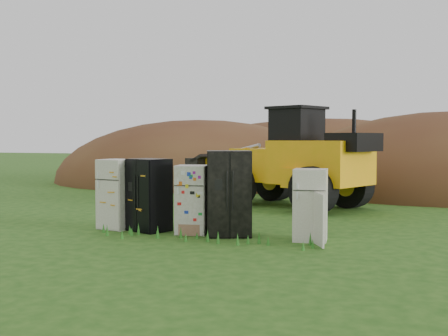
# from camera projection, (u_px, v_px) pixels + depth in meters

# --- Properties ---
(ground) EXTENTS (120.00, 120.00, 0.00)m
(ground) POSITION_uv_depth(u_px,v_px,m) (212.00, 235.00, 12.90)
(ground) COLOR #214C14
(ground) RESTS_ON ground
(fridge_leftmost) EXTENTS (0.86, 0.84, 1.70)m
(fridge_leftmost) POSITION_uv_depth(u_px,v_px,m) (118.00, 194.00, 13.74)
(fridge_leftmost) COLOR white
(fridge_leftmost) RESTS_ON ground
(fridge_black_side) EXTENTS (1.10, 1.00, 1.73)m
(fridge_black_side) POSITION_uv_depth(u_px,v_px,m) (149.00, 195.00, 13.39)
(fridge_black_side) COLOR black
(fridge_black_side) RESTS_ON ground
(fridge_sticker) EXTENTS (0.82, 0.77, 1.59)m
(fridge_sticker) POSITION_uv_depth(u_px,v_px,m) (192.00, 199.00, 13.01)
(fridge_sticker) COLOR silver
(fridge_sticker) RESTS_ON ground
(fridge_dark_mid) EXTENTS (1.22, 1.12, 1.93)m
(fridge_dark_mid) POSITION_uv_depth(u_px,v_px,m) (229.00, 193.00, 12.72)
(fridge_dark_mid) COLOR black
(fridge_dark_mid) RESTS_ON ground
(fridge_open_door) EXTENTS (0.78, 0.73, 1.56)m
(fridge_open_door) POSITION_uv_depth(u_px,v_px,m) (310.00, 205.00, 12.10)
(fridge_open_door) COLOR white
(fridge_open_door) RESTS_ON ground
(wheel_loader) EXTENTS (7.20, 5.15, 3.23)m
(wheel_loader) POSITION_uv_depth(u_px,v_px,m) (277.00, 157.00, 18.55)
(wheel_loader) COLOR #FAA510
(wheel_loader) RESTS_ON ground
(dirt_mound_left) EXTENTS (15.09, 11.32, 6.30)m
(dirt_mound_left) POSITION_uv_depth(u_px,v_px,m) (198.00, 183.00, 28.18)
(dirt_mound_left) COLOR #4E2819
(dirt_mound_left) RESTS_ON ground
(dirt_mound_back) EXTENTS (19.08, 12.72, 6.61)m
(dirt_mound_back) POSITION_uv_depth(u_px,v_px,m) (320.00, 179.00, 30.44)
(dirt_mound_back) COLOR #4E2819
(dirt_mound_back) RESTS_ON ground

